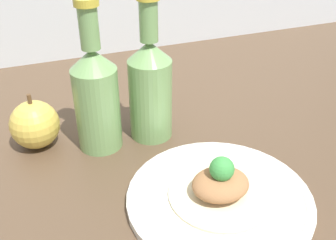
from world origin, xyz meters
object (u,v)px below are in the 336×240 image
(plate, at_px, (219,198))
(cider_bottle_left, at_px, (96,95))
(plated_food, at_px, (220,185))
(apple, at_px, (35,125))
(cider_bottle_right, at_px, (150,86))

(plate, relative_size, cider_bottle_left, 1.05)
(plated_food, relative_size, cider_bottle_left, 0.58)
(plated_food, relative_size, apple, 1.48)
(cider_bottle_right, bearing_deg, plated_food, -80.63)
(plated_food, xyz_separation_m, cider_bottle_right, (-0.03, 0.21, 0.07))
(plate, height_order, apple, apple)
(plate, relative_size, cider_bottle_right, 1.05)
(plate, distance_m, plated_food, 0.02)
(cider_bottle_right, bearing_deg, cider_bottle_left, 180.00)
(cider_bottle_right, bearing_deg, apple, 169.11)
(plate, xyz_separation_m, cider_bottle_right, (-0.03, 0.21, 0.09))
(plated_food, distance_m, apple, 0.34)
(plate, height_order, cider_bottle_right, cider_bottle_right)
(cider_bottle_right, distance_m, apple, 0.21)
(plate, height_order, plated_food, plated_food)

